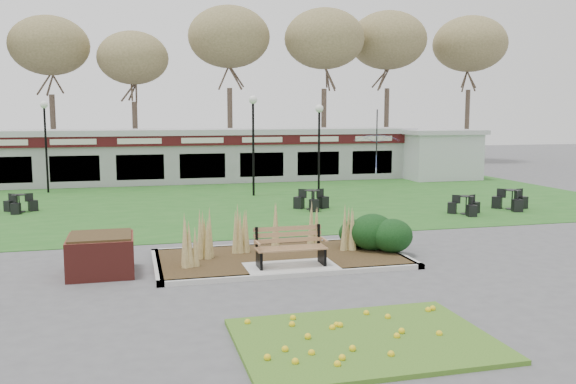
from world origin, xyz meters
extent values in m
plane|color=#515154|center=(0.00, 0.00, 0.00)|extent=(100.00, 100.00, 0.00)
cube|color=#215C1D|center=(0.00, 12.00, 0.01)|extent=(34.00, 16.00, 0.02)
cube|color=#3C6A1E|center=(0.00, -4.60, 0.04)|extent=(4.20, 3.00, 0.08)
cube|color=black|center=(0.00, 1.20, 0.06)|extent=(6.22, 3.22, 0.12)
cube|color=#B7B7B2|center=(0.00, -0.41, 0.06)|extent=(6.40, 0.18, 0.12)
cube|color=#B7B7B2|center=(0.00, 2.81, 0.06)|extent=(6.40, 0.18, 0.12)
cube|color=#B7B7B2|center=(-3.11, 1.20, 0.06)|extent=(0.18, 3.40, 0.12)
cube|color=#B7B7B2|center=(3.11, 1.20, 0.06)|extent=(0.18, 3.40, 0.12)
cube|color=#B7B7B2|center=(0.00, 0.15, 0.07)|extent=(2.20, 1.20, 0.13)
cone|color=#9D884E|center=(-1.90, 1.60, 0.70)|extent=(0.36, 0.36, 1.15)
cone|color=#9D884E|center=(-0.90, 2.00, 0.70)|extent=(0.36, 0.36, 1.15)
cone|color=#9D884E|center=(0.20, 2.20, 0.70)|extent=(0.36, 0.36, 1.15)
cone|color=#9D884E|center=(1.10, 2.00, 0.70)|extent=(0.36, 0.36, 1.15)
cone|color=#9D884E|center=(1.90, 1.60, 0.70)|extent=(0.36, 0.36, 1.15)
cone|color=#9D884E|center=(-2.40, 0.80, 0.70)|extent=(0.36, 0.36, 1.15)
ellipsoid|color=black|center=(2.60, 1.40, 0.59)|extent=(1.21, 1.10, 0.99)
ellipsoid|color=black|center=(3.00, 1.00, 0.54)|extent=(1.10, 1.00, 0.90)
ellipsoid|color=black|center=(2.90, 1.90, 0.53)|extent=(1.06, 0.96, 0.86)
ellipsoid|color=black|center=(2.30, 1.90, 0.48)|extent=(0.92, 0.84, 0.76)
cube|color=#8D5E3F|center=(0.00, 0.15, 0.56)|extent=(1.70, 0.57, 0.04)
cube|color=#8D5E3F|center=(0.00, 0.46, 0.84)|extent=(1.70, 0.13, 0.44)
cube|color=black|center=(-0.78, 0.15, 0.34)|extent=(0.06, 0.55, 0.42)
cube|color=black|center=(0.78, 0.15, 0.34)|extent=(0.06, 0.55, 0.42)
cube|color=black|center=(-0.78, 0.45, 0.81)|extent=(0.06, 0.06, 0.50)
cube|color=black|center=(0.78, 0.45, 0.81)|extent=(0.06, 0.06, 0.50)
cube|color=#8D5E3F|center=(-0.82, 0.13, 0.74)|extent=(0.05, 0.50, 0.04)
cube|color=#8D5E3F|center=(0.82, 0.13, 0.74)|extent=(0.05, 0.50, 0.04)
cube|color=maroon|center=(-4.40, 1.00, 0.45)|extent=(1.50, 1.50, 0.90)
cube|color=black|center=(-4.40, 1.00, 0.92)|extent=(1.40, 1.40, 0.06)
cube|color=#969698|center=(0.00, 20.00, 1.30)|extent=(24.00, 3.00, 2.60)
cube|color=#410D10|center=(0.00, 18.45, 2.35)|extent=(24.00, 0.18, 0.55)
cube|color=#BDBCC1|center=(0.00, 20.00, 2.75)|extent=(24.60, 3.40, 0.30)
cube|color=silver|center=(0.00, 18.34, 2.35)|extent=(22.00, 0.02, 0.28)
cube|color=black|center=(0.00, 18.55, 1.00)|extent=(22.00, 0.10, 1.30)
cube|color=silver|center=(13.50, 18.00, 1.30)|extent=(4.00, 3.00, 2.60)
cube|color=#BDBCC1|center=(13.50, 18.00, 2.70)|extent=(4.40, 3.40, 0.25)
cylinder|color=#47382B|center=(-9.00, 28.00, 2.59)|extent=(0.36, 0.36, 5.17)
ellipsoid|color=brown|center=(-9.00, 28.00, 8.39)|extent=(5.24, 5.24, 3.93)
cylinder|color=#47382B|center=(-3.00, 28.00, 2.59)|extent=(0.36, 0.36, 5.17)
ellipsoid|color=brown|center=(-3.00, 28.00, 8.39)|extent=(5.24, 5.24, 3.93)
cylinder|color=#47382B|center=(3.00, 28.00, 2.59)|extent=(0.36, 0.36, 5.17)
ellipsoid|color=brown|center=(3.00, 28.00, 8.39)|extent=(5.24, 5.24, 3.93)
cylinder|color=#47382B|center=(9.00, 28.00, 2.59)|extent=(0.36, 0.36, 5.17)
ellipsoid|color=brown|center=(9.00, 28.00, 8.39)|extent=(5.24, 5.24, 3.93)
cylinder|color=#47382B|center=(15.00, 28.00, 2.59)|extent=(0.36, 0.36, 5.17)
ellipsoid|color=brown|center=(15.00, 28.00, 8.39)|extent=(5.24, 5.24, 3.93)
cylinder|color=#47382B|center=(21.00, 28.00, 2.59)|extent=(0.36, 0.36, 5.17)
ellipsoid|color=brown|center=(21.00, 28.00, 8.39)|extent=(5.24, 5.24, 3.93)
cylinder|color=black|center=(1.74, 13.48, 2.10)|extent=(0.10, 0.10, 4.20)
sphere|color=white|center=(1.74, 13.48, 4.36)|extent=(0.38, 0.38, 0.38)
cylinder|color=black|center=(4.09, 11.03, 1.90)|extent=(0.10, 0.10, 3.81)
sphere|color=white|center=(4.09, 11.03, 3.96)|extent=(0.34, 0.34, 0.34)
cylinder|color=black|center=(-7.51, 17.00, 2.00)|extent=(0.10, 0.10, 4.00)
sphere|color=white|center=(-7.51, 17.00, 4.16)|extent=(0.36, 0.36, 0.36)
cylinder|color=black|center=(-7.82, 11.09, 0.03)|extent=(0.40, 0.40, 0.03)
cylinder|color=black|center=(-7.82, 11.09, 0.35)|extent=(0.05, 0.05, 0.65)
cylinder|color=black|center=(-7.82, 11.09, 0.69)|extent=(0.54, 0.54, 0.02)
cube|color=black|center=(-7.37, 11.29, 0.23)|extent=(0.41, 0.41, 0.42)
cube|color=black|center=(-8.23, 11.38, 0.23)|extent=(0.43, 0.43, 0.42)
cube|color=black|center=(-7.87, 10.60, 0.23)|extent=(0.34, 0.34, 0.42)
cylinder|color=black|center=(3.17, 8.96, 0.04)|extent=(0.45, 0.45, 0.03)
cylinder|color=black|center=(3.17, 8.96, 0.39)|extent=(0.05, 0.05, 0.73)
cylinder|color=black|center=(3.17, 8.96, 0.77)|extent=(0.61, 0.61, 0.03)
cube|color=black|center=(3.69, 9.16, 0.25)|extent=(0.45, 0.45, 0.47)
cube|color=black|center=(2.73, 9.31, 0.25)|extent=(0.48, 0.48, 0.47)
cube|color=black|center=(3.08, 8.41, 0.25)|extent=(0.39, 0.39, 0.47)
cylinder|color=black|center=(8.41, 6.41, 0.03)|extent=(0.40, 0.40, 0.03)
cylinder|color=black|center=(8.41, 6.41, 0.36)|extent=(0.05, 0.05, 0.66)
cylinder|color=black|center=(8.41, 6.41, 0.70)|extent=(0.55, 0.55, 0.02)
cube|color=black|center=(8.87, 6.61, 0.23)|extent=(0.41, 0.41, 0.42)
cube|color=black|center=(8.01, 6.72, 0.23)|extent=(0.44, 0.44, 0.42)
cube|color=black|center=(8.34, 5.92, 0.23)|extent=(0.35, 0.35, 0.42)
cylinder|color=black|center=(10.76, 6.99, 0.04)|extent=(0.45, 0.45, 0.03)
cylinder|color=black|center=(10.76, 6.99, 0.40)|extent=(0.05, 0.05, 0.74)
cylinder|color=black|center=(10.76, 6.99, 0.78)|extent=(0.62, 0.62, 0.03)
cube|color=black|center=(11.30, 7.14, 0.26)|extent=(0.43, 0.43, 0.47)
cube|color=black|center=(10.36, 7.39, 0.26)|extent=(0.49, 0.49, 0.47)
cube|color=black|center=(10.61, 6.45, 0.26)|extent=(0.43, 0.43, 0.47)
cylinder|color=black|center=(8.00, 14.10, 1.10)|extent=(0.06, 0.06, 2.20)
imported|color=#2F40A7|center=(8.00, 14.10, 1.80)|extent=(2.98, 3.00, 2.07)
camera|label=1|loc=(-3.64, -13.65, 3.78)|focal=38.00mm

